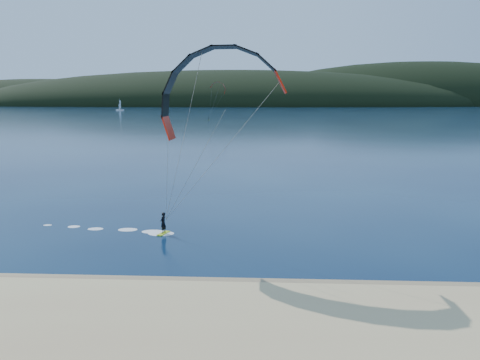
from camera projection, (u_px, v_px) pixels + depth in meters
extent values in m
plane|color=black|center=(151.00, 327.00, 20.88)|extent=(1800.00, 1800.00, 0.00)
cube|color=#896C4F|center=(171.00, 286.00, 25.30)|extent=(220.00, 2.50, 0.10)
ellipsoid|color=black|center=(229.00, 106.00, 731.81)|extent=(840.00, 280.00, 110.00)
ellipsoid|color=black|center=(420.00, 106.00, 755.73)|extent=(600.00, 240.00, 140.00)
ellipsoid|color=black|center=(43.00, 105.00, 807.27)|extent=(520.00, 220.00, 90.00)
cube|color=#BBDD1A|center=(163.00, 233.00, 35.26)|extent=(0.82, 1.38, 0.07)
imported|color=black|center=(163.00, 223.00, 35.11)|extent=(0.56, 0.68, 1.62)
cylinder|color=gray|center=(193.00, 170.00, 31.77)|extent=(0.02, 0.02, 10.58)
cube|color=#BBDD1A|center=(209.00, 120.00, 228.52)|extent=(0.52, 1.29, 0.07)
imported|color=black|center=(209.00, 118.00, 228.38)|extent=(0.65, 0.81, 1.55)
cylinder|color=gray|center=(214.00, 104.00, 224.64)|extent=(0.02, 0.02, 14.97)
cube|color=white|center=(120.00, 110.00, 427.11)|extent=(7.62, 4.13, 1.27)
cylinder|color=white|center=(120.00, 105.00, 426.26)|extent=(0.18, 0.18, 9.98)
cube|color=white|center=(120.00, 105.00, 427.51)|extent=(0.65, 2.30, 7.26)
cube|color=white|center=(119.00, 107.00, 425.14)|extent=(0.52, 1.77, 4.54)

